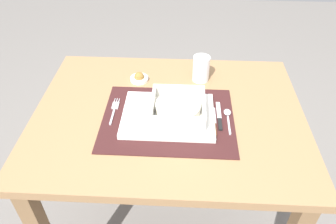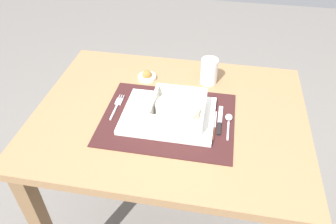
# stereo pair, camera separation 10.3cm
# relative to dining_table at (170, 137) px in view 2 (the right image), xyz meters

# --- Properties ---
(dining_table) EXTENTS (0.91, 0.70, 0.75)m
(dining_table) POSITION_rel_dining_table_xyz_m (0.00, 0.00, 0.00)
(dining_table) COLOR #936D47
(dining_table) RESTS_ON ground
(placemat) EXTENTS (0.43, 0.34, 0.00)m
(placemat) POSITION_rel_dining_table_xyz_m (-0.00, -0.03, 0.12)
(placemat) COLOR #381919
(placemat) RESTS_ON dining_table
(serving_plate) EXTENTS (0.30, 0.23, 0.02)m
(serving_plate) POSITION_rel_dining_table_xyz_m (0.00, -0.03, 0.13)
(serving_plate) COLOR white
(serving_plate) RESTS_ON placemat
(porridge_bowl) EXTENTS (0.17, 0.17, 0.06)m
(porridge_bowl) POSITION_rel_dining_table_xyz_m (0.03, -0.03, 0.16)
(porridge_bowl) COLOR white
(porridge_bowl) RESTS_ON serving_plate
(fork) EXTENTS (0.02, 0.14, 0.00)m
(fork) POSITION_rel_dining_table_xyz_m (-0.18, 0.00, 0.12)
(fork) COLOR silver
(fork) RESTS_ON placemat
(spoon) EXTENTS (0.02, 0.12, 0.01)m
(spoon) POSITION_rel_dining_table_xyz_m (0.20, -0.02, 0.13)
(spoon) COLOR silver
(spoon) RESTS_ON placemat
(butter_knife) EXTENTS (0.01, 0.14, 0.01)m
(butter_knife) POSITION_rel_dining_table_xyz_m (0.17, -0.03, 0.12)
(butter_knife) COLOR black
(butter_knife) RESTS_ON placemat
(bread_knife) EXTENTS (0.01, 0.14, 0.01)m
(bread_knife) POSITION_rel_dining_table_xyz_m (0.15, -0.05, 0.12)
(bread_knife) COLOR #59331E
(bread_knife) RESTS_ON placemat
(drinking_glass) EXTENTS (0.06, 0.06, 0.10)m
(drinking_glass) POSITION_rel_dining_table_xyz_m (0.11, 0.20, 0.16)
(drinking_glass) COLOR white
(drinking_glass) RESTS_ON dining_table
(condiment_saucer) EXTENTS (0.07, 0.07, 0.04)m
(condiment_saucer) POSITION_rel_dining_table_xyz_m (-0.12, 0.18, 0.13)
(condiment_saucer) COLOR white
(condiment_saucer) RESTS_ON dining_table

